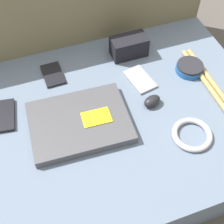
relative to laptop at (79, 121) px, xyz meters
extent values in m
plane|color=#4C4742|center=(0.11, 0.00, -0.17)|extent=(8.00, 8.00, 0.00)
cube|color=slate|center=(0.11, 0.00, -0.09)|extent=(1.03, 0.75, 0.16)
cube|color=#756B4C|center=(0.11, 0.47, 0.07)|extent=(1.03, 0.20, 0.47)
cube|color=#47474C|center=(0.00, 0.00, 0.00)|extent=(0.32, 0.25, 0.03)
cube|color=yellow|center=(0.05, -0.01, 0.02)|extent=(0.09, 0.06, 0.00)
ellipsoid|color=black|center=(0.25, 0.00, 0.00)|extent=(0.07, 0.05, 0.03)
cylinder|color=#1E569E|center=(0.44, 0.09, 0.00)|extent=(0.10, 0.10, 0.02)
cylinder|color=#232328|center=(0.44, 0.09, 0.01)|extent=(0.09, 0.09, 0.01)
cube|color=black|center=(-0.03, 0.24, -0.01)|extent=(0.07, 0.11, 0.01)
cube|color=black|center=(-0.22, 0.11, -0.01)|extent=(0.07, 0.13, 0.01)
cube|color=#99999E|center=(0.25, 0.11, -0.01)|extent=(0.09, 0.13, 0.01)
cube|color=black|center=(0.27, 0.25, 0.02)|extent=(0.13, 0.07, 0.08)
torus|color=#B2B2B7|center=(0.32, -0.16, -0.01)|extent=(0.13, 0.13, 0.02)
cylinder|color=tan|center=(0.46, -0.01, -0.01)|extent=(0.02, 0.39, 0.02)
cylinder|color=tan|center=(0.49, -0.01, -0.01)|extent=(0.02, 0.39, 0.02)
camera|label=1|loc=(-0.09, -0.57, 0.80)|focal=50.00mm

